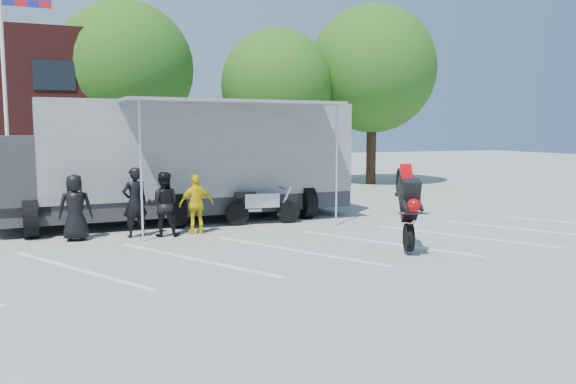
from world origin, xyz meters
TOP-DOWN VIEW (x-y plane):
  - ground at (0.00, 0.00)m, footprint 100.00×100.00m
  - parking_bay_lines at (0.00, 1.00)m, footprint 18.09×13.33m
  - flagpole at (-6.24, 10.00)m, footprint 1.61×0.12m
  - tree_left at (-2.00, 16.00)m, footprint 6.12×6.12m
  - tree_mid at (5.00, 15.00)m, footprint 5.44×5.44m
  - tree_right at (10.00, 14.50)m, footprint 6.46×6.46m
  - transporter_truck at (-1.33, 6.28)m, footprint 11.70×6.10m
  - parked_motorcycle at (0.70, 4.75)m, footprint 2.36×0.95m
  - stunt_bike_rider at (2.72, 0.37)m, footprint 1.51×2.02m
  - spectator_leather_a at (-4.55, 4.19)m, footprint 0.86×0.59m
  - spectator_leather_b at (-3.08, 4.11)m, footprint 0.77×0.61m
  - spectator_leather_c at (-2.37, 3.95)m, footprint 0.97×0.84m
  - spectator_hivis at (-1.48, 3.98)m, footprint 0.97×0.45m

SIDE VIEW (x-z plane):
  - ground at x=0.00m, z-range 0.00..0.00m
  - transporter_truck at x=-1.33m, z-range -1.82..1.82m
  - parked_motorcycle at x=0.70m, z-range -0.60..0.60m
  - stunt_bike_rider at x=2.72m, z-range -1.08..1.08m
  - parking_bay_lines at x=0.00m, z-range 0.00..0.01m
  - spectator_hivis at x=-1.48m, z-range 0.00..1.62m
  - spectator_leather_a at x=-4.55m, z-range 0.00..1.70m
  - spectator_leather_c at x=-2.37m, z-range 0.00..1.71m
  - spectator_leather_b at x=-3.08m, z-range 0.00..1.84m
  - tree_mid at x=5.00m, z-range 1.10..8.78m
  - flagpole at x=-6.24m, z-range 1.05..9.05m
  - tree_left at x=-2.00m, z-range 1.25..9.89m
  - tree_right at x=10.00m, z-range 1.32..10.44m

